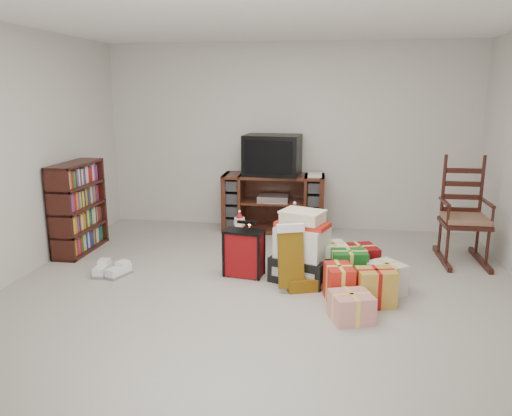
{
  "coord_description": "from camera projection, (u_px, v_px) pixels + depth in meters",
  "views": [
    {
      "loc": [
        0.63,
        -4.31,
        1.87
      ],
      "look_at": [
        -0.14,
        0.6,
        0.7
      ],
      "focal_mm": 35.0,
      "sensor_mm": 36.0,
      "label": 1
    }
  ],
  "objects": [
    {
      "name": "stocking",
      "position": [
        291.0,
        258.0,
        4.7
      ],
      "size": [
        0.34,
        0.23,
        0.67
      ],
      "primitive_type": null,
      "rotation": [
        0.0,
        0.0,
        0.35
      ],
      "color": "#0C6F0C",
      "rests_on": "floor"
    },
    {
      "name": "rocking_chair",
      "position": [
        463.0,
        224.0,
        5.56
      ],
      "size": [
        0.5,
        0.82,
        1.22
      ],
      "rotation": [
        0.0,
        0.0,
        0.02
      ],
      "color": "#3C1610",
      "rests_on": "floor"
    },
    {
      "name": "tv_stand",
      "position": [
        273.0,
        203.0,
        6.74
      ],
      "size": [
        1.37,
        0.52,
        0.77
      ],
      "rotation": [
        0.0,
        0.0,
        0.03
      ],
      "color": "#4F2716",
      "rests_on": "floor"
    },
    {
      "name": "bookshelf",
      "position": [
        78.0,
        209.0,
        5.86
      ],
      "size": [
        0.29,
        0.87,
        1.06
      ],
      "color": "#3C1610",
      "rests_on": "floor"
    },
    {
      "name": "room",
      "position": [
        261.0,
        163.0,
        4.38
      ],
      "size": [
        5.01,
        5.01,
        2.51
      ],
      "color": "#B8B2A9",
      "rests_on": "ground"
    },
    {
      "name": "gift_cluster",
      "position": [
        358.0,
        279.0,
        4.69
      ],
      "size": [
        0.85,
        1.23,
        0.29
      ],
      "color": "red",
      "rests_on": "floor"
    },
    {
      "name": "teddy_bear",
      "position": [
        313.0,
        272.0,
        4.86
      ],
      "size": [
        0.22,
        0.19,
        0.33
      ],
      "color": "brown",
      "rests_on": "floor"
    },
    {
      "name": "santa_figurine",
      "position": [
        294.0,
        237.0,
        5.69
      ],
      "size": [
        0.31,
        0.29,
        0.64
      ],
      "color": "#A2111A",
      "rests_on": "floor"
    },
    {
      "name": "gift_pile",
      "position": [
        302.0,
        251.0,
        4.97
      ],
      "size": [
        0.67,
        0.58,
        0.71
      ],
      "rotation": [
        0.0,
        0.0,
        -0.35
      ],
      "color": "black",
      "rests_on": "floor"
    },
    {
      "name": "mrs_claus_figurine",
      "position": [
        240.0,
        240.0,
        5.67
      ],
      "size": [
        0.27,
        0.25,
        0.55
      ],
      "color": "#A2111A",
      "rests_on": "floor"
    },
    {
      "name": "red_suitcase",
      "position": [
        244.0,
        253.0,
        5.11
      ],
      "size": [
        0.4,
        0.25,
        0.57
      ],
      "rotation": [
        0.0,
        0.0,
        -0.15
      ],
      "color": "maroon",
      "rests_on": "floor"
    },
    {
      "name": "crt_television",
      "position": [
        272.0,
        155.0,
        6.59
      ],
      "size": [
        0.76,
        0.58,
        0.53
      ],
      "rotation": [
        0.0,
        0.0,
        -0.07
      ],
      "color": "black",
      "rests_on": "tv_stand"
    },
    {
      "name": "sneaker_pair",
      "position": [
        111.0,
        271.0,
        5.16
      ],
      "size": [
        0.37,
        0.31,
        0.1
      ],
      "rotation": [
        0.0,
        0.0,
        -0.09
      ],
      "color": "white",
      "rests_on": "floor"
    }
  ]
}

